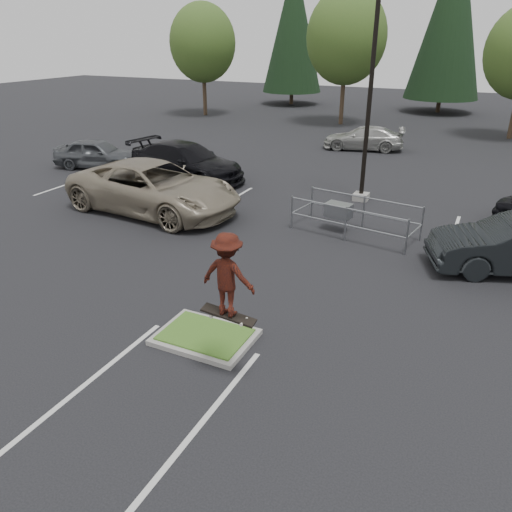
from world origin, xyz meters
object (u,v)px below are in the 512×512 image
at_px(light_pole, 371,88).
at_px(cart_corral, 342,211).
at_px(decid_b, 346,40).
at_px(car_l_tan, 154,187).
at_px(skateboarder, 228,275).
at_px(car_l_black, 185,162).
at_px(conif_b, 451,16).
at_px(conif_a, 293,26).
at_px(car_l_grey, 96,153).
at_px(decid_a, 203,45).
at_px(car_far_silver, 364,138).

xyz_separation_m(light_pole, cart_corral, (0.32, -3.92, -3.79)).
xyz_separation_m(decid_b, car_l_tan, (-0.49, -23.53, -5.06)).
height_order(skateboarder, car_l_black, skateboarder).
distance_m(decid_b, conif_b, 11.78).
relative_size(conif_a, car_l_grey, 2.94).
relative_size(light_pole, decid_b, 1.05).
xyz_separation_m(light_pole, decid_a, (-18.51, 18.03, 1.02)).
bearing_deg(car_l_tan, conif_b, -6.03).
distance_m(decid_b, car_l_tan, 24.08).
height_order(car_l_black, car_l_grey, car_l_black).
bearing_deg(light_pole, skateboarder, -86.92).
xyz_separation_m(light_pole, car_l_grey, (-14.00, -0.50, -3.81)).
bearing_deg(decid_a, conif_b, 30.17).
bearing_deg(car_l_tan, car_l_grey, 62.22).
height_order(conif_b, car_far_silver, conif_b).
relative_size(cart_corral, skateboarder, 2.46).
xyz_separation_m(car_l_black, car_far_silver, (6.02, 10.50, -0.19)).
relative_size(light_pole, cart_corral, 2.26).
height_order(decid_a, car_l_tan, decid_a).
distance_m(decid_b, car_l_grey, 21.13).
xyz_separation_m(skateboarder, car_l_black, (-9.20, 12.50, -1.48)).
bearing_deg(light_pole, conif_a, 117.38).
bearing_deg(car_far_silver, conif_b, 161.67).
bearing_deg(light_pole, car_l_grey, -177.95).
relative_size(light_pole, decid_a, 1.14).
relative_size(conif_a, car_l_tan, 1.83).
bearing_deg(conif_a, car_l_grey, -88.99).
relative_size(car_l_black, car_far_silver, 1.28).
xyz_separation_m(conif_a, skateboarder, (15.20, -41.00, -4.73)).
distance_m(decid_a, skateboarder, 36.64).
height_order(decid_a, car_far_silver, decid_a).
height_order(light_pole, conif_b, conif_b).
height_order(skateboarder, car_l_grey, skateboarder).
bearing_deg(cart_corral, skateboarder, -78.53).
relative_size(light_pole, conif_b, 0.70).
bearing_deg(car_l_black, car_l_grey, 99.51).
bearing_deg(car_l_grey, light_pole, -103.93).
height_order(decid_b, conif_a, conif_a).
relative_size(decid_a, car_far_silver, 1.87).
relative_size(light_pole, conif_a, 0.78).
bearing_deg(cart_corral, car_l_tan, -162.57).
distance_m(decid_a, car_l_black, 21.58).
relative_size(conif_a, conif_b, 0.90).
xyz_separation_m(light_pole, conif_a, (-14.50, 28.00, 2.54)).
bearing_deg(conif_a, cart_corral, -65.10).
xyz_separation_m(decid_b, skateboarder, (7.21, -31.53, -3.68)).
bearing_deg(car_l_tan, decid_a, 31.50).
height_order(conif_b, skateboarder, conif_b).
relative_size(decid_a, skateboarder, 4.89).
distance_m(decid_a, conif_b, 20.95).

